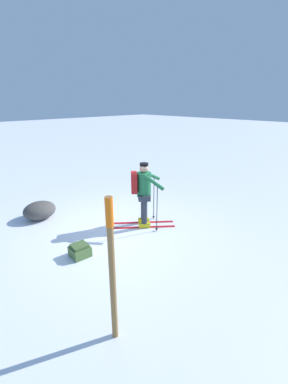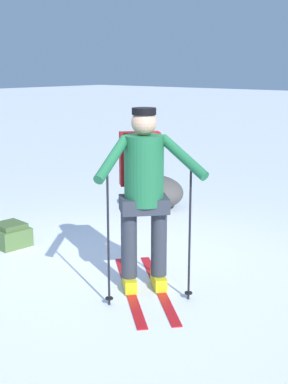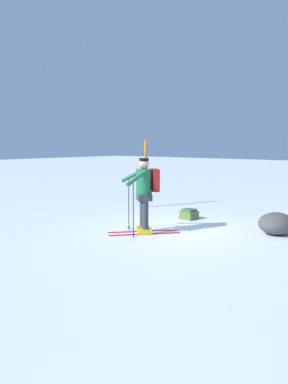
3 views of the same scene
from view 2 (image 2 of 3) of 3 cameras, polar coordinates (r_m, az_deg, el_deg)
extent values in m
plane|color=white|center=(5.74, -2.68, -7.86)|extent=(80.00, 80.00, 0.00)
cube|color=red|center=(5.21, 1.56, -10.10)|extent=(1.30, 1.13, 0.01)
cube|color=yellow|center=(5.18, 1.57, -9.44)|extent=(0.30, 0.28, 0.12)
cylinder|color=#2D333D|center=(5.04, 1.60, -5.12)|extent=(0.15, 0.15, 0.70)
cube|color=red|center=(5.16, -1.58, -10.29)|extent=(1.30, 1.13, 0.01)
cube|color=yellow|center=(5.14, -1.58, -9.63)|extent=(0.30, 0.28, 0.12)
cylinder|color=#2D333D|center=(4.99, -1.61, -5.29)|extent=(0.15, 0.15, 0.70)
cube|color=#2D333D|center=(4.91, 0.00, -1.33)|extent=(0.52, 0.53, 0.14)
cylinder|color=#1E663D|center=(4.84, 0.00, 2.33)|extent=(0.36, 0.36, 0.64)
sphere|color=tan|center=(4.78, 0.00, 7.43)|extent=(0.23, 0.23, 0.23)
cylinder|color=black|center=(4.77, 0.00, 8.62)|extent=(0.22, 0.22, 0.06)
cube|color=maroon|center=(5.08, -0.46, 3.59)|extent=(0.36, 0.38, 0.51)
cylinder|color=black|center=(4.76, 4.90, -4.44)|extent=(0.02, 0.02, 1.25)
cylinder|color=black|center=(4.96, 4.77, -10.68)|extent=(0.07, 0.07, 0.01)
cylinder|color=#1E663D|center=(4.66, 4.21, 3.76)|extent=(0.57, 0.17, 0.35)
cylinder|color=black|center=(4.64, -3.83, -4.89)|extent=(0.02, 0.02, 1.25)
cylinder|color=black|center=(4.85, -3.73, -11.25)|extent=(0.07, 0.07, 0.01)
cylinder|color=#1E663D|center=(4.56, -3.42, 3.56)|extent=(0.25, 0.56, 0.35)
cube|color=#4C6B38|center=(6.51, -14.05, -4.66)|extent=(0.42, 0.41, 0.22)
cube|color=#415B2F|center=(6.47, -14.12, -3.49)|extent=(0.35, 0.33, 0.06)
ellipsoid|color=#474442|center=(7.95, 1.16, 0.02)|extent=(0.90, 0.76, 0.49)
camera|label=1|loc=(7.59, -58.27, 15.74)|focal=24.00mm
camera|label=3|loc=(9.59, 61.74, 6.14)|focal=35.00mm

